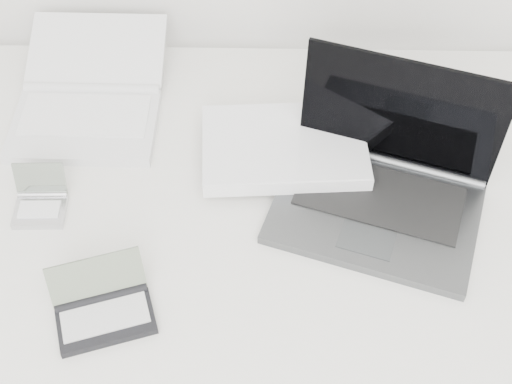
{
  "coord_description": "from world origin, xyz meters",
  "views": [
    {
      "loc": [
        -0.02,
        0.76,
        1.72
      ],
      "look_at": [
        -0.03,
        1.51,
        0.79
      ],
      "focal_mm": 50.0,
      "sensor_mm": 36.0,
      "label": 1
    }
  ],
  "objects_px": {
    "laptop_large": "(338,167)",
    "netbook_open_white": "(88,103)",
    "palmtop_charcoal": "(104,310)",
    "desk": "(273,212)"
  },
  "relations": [
    {
      "from": "laptop_large",
      "to": "netbook_open_white",
      "type": "relative_size",
      "value": 1.46
    },
    {
      "from": "netbook_open_white",
      "to": "palmtop_charcoal",
      "type": "height_order",
      "value": "netbook_open_white"
    },
    {
      "from": "desk",
      "to": "palmtop_charcoal",
      "type": "xyz_separation_m",
      "value": [
        -0.26,
        -0.24,
        0.06
      ]
    },
    {
      "from": "palmtop_charcoal",
      "to": "laptop_large",
      "type": "bearing_deg",
      "value": 18.68
    },
    {
      "from": "desk",
      "to": "netbook_open_white",
      "type": "relative_size",
      "value": 4.49
    },
    {
      "from": "laptop_large",
      "to": "palmtop_charcoal",
      "type": "xyz_separation_m",
      "value": [
        -0.38,
        -0.28,
        -0.02
      ]
    },
    {
      "from": "desk",
      "to": "netbook_open_white",
      "type": "bearing_deg",
      "value": 149.99
    },
    {
      "from": "desk",
      "to": "netbook_open_white",
      "type": "xyz_separation_m",
      "value": [
        -0.36,
        0.21,
        0.07
      ]
    },
    {
      "from": "laptop_large",
      "to": "palmtop_charcoal",
      "type": "height_order",
      "value": "laptop_large"
    },
    {
      "from": "netbook_open_white",
      "to": "palmtop_charcoal",
      "type": "xyz_separation_m",
      "value": [
        0.1,
        -0.45,
        -0.0
      ]
    }
  ]
}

